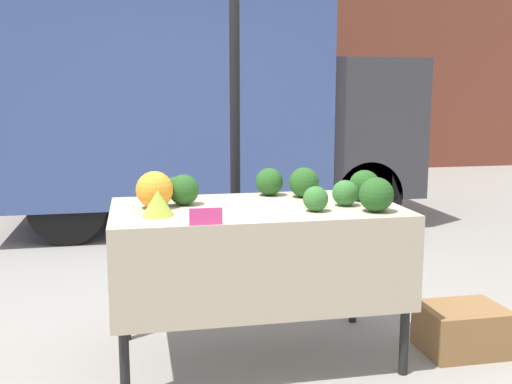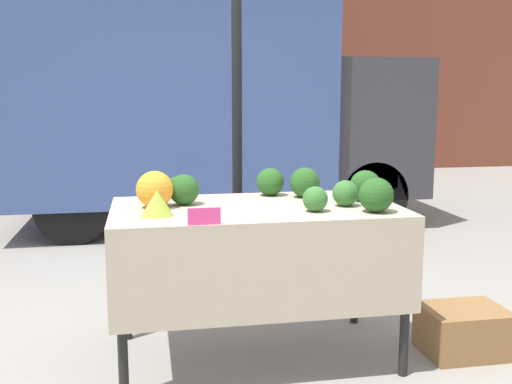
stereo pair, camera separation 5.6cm
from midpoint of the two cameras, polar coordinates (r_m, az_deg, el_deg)
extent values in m
plane|color=gray|center=(3.63, 0.46, -15.30)|extent=(40.00, 40.00, 0.00)
cube|color=brown|center=(11.79, -7.70, 17.01)|extent=(16.00, 0.60, 6.20)
cylinder|color=black|center=(4.15, -1.42, 4.97)|extent=(0.07, 0.07, 2.39)
cube|color=#384C84|center=(7.05, -8.45, 8.54)|extent=(3.55, 2.04, 2.15)
cube|color=#333338|center=(7.52, 9.85, 6.25)|extent=(1.13, 1.88, 1.55)
cylinder|color=black|center=(6.79, 11.20, -0.37)|extent=(0.78, 0.22, 0.78)
cylinder|color=black|center=(8.34, 7.00, 1.52)|extent=(0.78, 0.22, 0.78)
cylinder|color=black|center=(6.36, -16.78, -1.25)|extent=(0.78, 0.22, 0.78)
cylinder|color=black|center=(7.98, -15.53, 0.90)|extent=(0.78, 0.22, 0.78)
cube|color=tan|center=(3.36, 0.48, -1.60)|extent=(1.60, 0.89, 0.03)
cube|color=tan|center=(3.00, 2.10, -8.05)|extent=(1.60, 0.01, 0.49)
cylinder|color=black|center=(3.05, -12.16, -11.67)|extent=(0.05, 0.05, 0.86)
cylinder|color=black|center=(3.34, 14.55, -9.87)|extent=(0.05, 0.05, 0.86)
cylinder|color=black|center=(3.78, -11.86, -7.49)|extent=(0.05, 0.05, 0.86)
cylinder|color=black|center=(4.02, 9.88, -6.41)|extent=(0.05, 0.05, 0.86)
sphere|color=orange|center=(3.33, -9.15, 0.24)|extent=(0.20, 0.20, 0.20)
cone|color=#93B238|center=(3.12, -8.88, -1.03)|extent=(0.17, 0.17, 0.13)
sphere|color=#23511E|center=(3.69, 1.80, 0.98)|extent=(0.17, 0.17, 0.17)
sphere|color=#23511E|center=(3.40, -6.41, 0.23)|extent=(0.17, 0.17, 0.17)
sphere|color=#23511E|center=(3.64, 5.12, 0.91)|extent=(0.18, 0.18, 0.18)
sphere|color=#336B2D|center=(3.21, 6.16, -0.67)|extent=(0.14, 0.14, 0.14)
sphere|color=#23511E|center=(3.56, 10.81, 0.58)|extent=(0.18, 0.18, 0.18)
sphere|color=#23511E|center=(3.64, -7.15, 0.46)|extent=(0.13, 0.13, 0.13)
sphere|color=#23511E|center=(3.24, 11.86, -0.28)|extent=(0.19, 0.19, 0.19)
sphere|color=#336B2D|center=(3.38, 8.97, -0.12)|extent=(0.15, 0.15, 0.15)
cube|color=#E53D84|center=(2.88, -4.40, -2.33)|extent=(0.16, 0.01, 0.08)
cube|color=olive|center=(3.82, 19.58, -12.33)|extent=(0.48, 0.37, 0.27)
camera|label=1|loc=(0.03, -89.52, 0.08)|focal=42.00mm
camera|label=2|loc=(0.03, 90.48, -0.08)|focal=42.00mm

